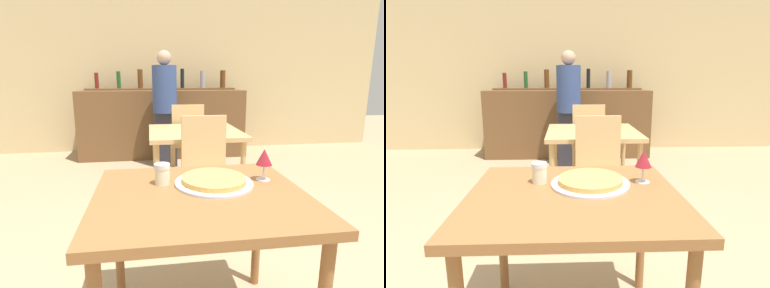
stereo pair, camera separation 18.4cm
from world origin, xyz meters
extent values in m
cube|color=#D1B784|center=(0.00, 4.10, 1.40)|extent=(8.00, 0.05, 2.80)
cube|color=brown|center=(0.00, 0.00, 0.74)|extent=(0.94, 0.82, 0.04)
cylinder|color=brown|center=(-0.41, 0.35, 0.36)|extent=(0.05, 0.05, 0.72)
cylinder|color=brown|center=(0.41, 0.35, 0.36)|extent=(0.05, 0.05, 0.72)
cube|color=tan|center=(0.24, 1.72, 0.72)|extent=(0.91, 0.90, 0.04)
cylinder|color=tan|center=(-0.16, 1.33, 0.35)|extent=(0.05, 0.05, 0.70)
cylinder|color=tan|center=(0.63, 1.33, 0.35)|extent=(0.05, 0.05, 0.70)
cylinder|color=tan|center=(-0.16, 2.11, 0.35)|extent=(0.05, 0.05, 0.70)
cylinder|color=tan|center=(0.63, 2.11, 0.35)|extent=(0.05, 0.05, 0.70)
cube|color=brown|center=(0.00, 3.60, 0.53)|extent=(2.60, 0.56, 1.07)
cube|color=brown|center=(0.00, 3.74, 1.08)|extent=(2.39, 0.24, 0.03)
cylinder|color=maroon|center=(-1.02, 3.74, 1.22)|extent=(0.06, 0.06, 0.24)
cylinder|color=#1E5123|center=(-0.68, 3.74, 1.23)|extent=(0.06, 0.06, 0.26)
cylinder|color=#5B3314|center=(-0.34, 3.74, 1.24)|extent=(0.08, 0.08, 0.29)
cylinder|color=#5B3314|center=(0.00, 3.74, 1.21)|extent=(0.06, 0.06, 0.23)
cylinder|color=black|center=(0.34, 3.74, 1.25)|extent=(0.06, 0.06, 0.31)
cylinder|color=#9999A3|center=(0.68, 3.74, 1.23)|extent=(0.09, 0.09, 0.27)
cylinder|color=#5B3314|center=(1.02, 3.74, 1.24)|extent=(0.09, 0.09, 0.28)
cube|color=tan|center=(0.24, 1.02, 0.46)|extent=(0.40, 0.40, 0.04)
cube|color=tan|center=(0.24, 1.21, 0.72)|extent=(0.38, 0.04, 0.48)
cylinder|color=tan|center=(0.07, 0.85, 0.22)|extent=(0.03, 0.03, 0.44)
cylinder|color=tan|center=(0.41, 0.85, 0.22)|extent=(0.03, 0.03, 0.44)
cylinder|color=tan|center=(0.07, 1.19, 0.22)|extent=(0.03, 0.03, 0.44)
cylinder|color=tan|center=(0.41, 1.19, 0.22)|extent=(0.03, 0.03, 0.44)
cube|color=tan|center=(0.24, 2.42, 0.46)|extent=(0.40, 0.40, 0.04)
cube|color=tan|center=(0.24, 2.24, 0.72)|extent=(0.38, 0.04, 0.48)
cylinder|color=tan|center=(0.41, 2.59, 0.22)|extent=(0.03, 0.03, 0.44)
cylinder|color=tan|center=(0.07, 2.59, 0.22)|extent=(0.03, 0.03, 0.44)
cylinder|color=tan|center=(0.41, 2.25, 0.22)|extent=(0.03, 0.03, 0.44)
cylinder|color=tan|center=(0.07, 2.25, 0.22)|extent=(0.03, 0.03, 0.44)
cylinder|color=silver|center=(0.08, 0.10, 0.77)|extent=(0.38, 0.38, 0.01)
cylinder|color=gold|center=(0.08, 0.10, 0.79)|extent=(0.31, 0.31, 0.02)
cylinder|color=beige|center=(-0.16, 0.14, 0.80)|extent=(0.07, 0.07, 0.08)
cylinder|color=silver|center=(-0.16, 0.14, 0.85)|extent=(0.07, 0.07, 0.02)
cube|color=#2D2D38|center=(0.01, 3.02, 0.39)|extent=(0.32, 0.18, 0.78)
cylinder|color=#33477F|center=(0.01, 3.02, 1.10)|extent=(0.34, 0.34, 0.65)
sphere|color=tan|center=(0.01, 3.02, 1.53)|extent=(0.20, 0.20, 0.20)
cylinder|color=silver|center=(0.34, 0.13, 0.76)|extent=(0.07, 0.07, 0.00)
cylinder|color=silver|center=(0.34, 0.13, 0.80)|extent=(0.01, 0.01, 0.07)
cone|color=maroon|center=(0.34, 0.13, 0.88)|extent=(0.08, 0.08, 0.08)
camera|label=1|loc=(-0.22, -1.23, 1.26)|focal=28.00mm
camera|label=2|loc=(-0.03, -1.25, 1.26)|focal=28.00mm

